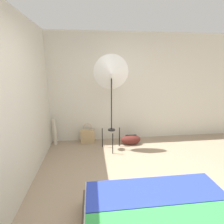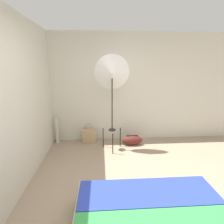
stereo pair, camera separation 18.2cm
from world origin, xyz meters
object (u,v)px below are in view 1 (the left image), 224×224
at_px(photo_umbrella, 111,74).
at_px(duffel_bag, 131,140).
at_px(tote_bag, 88,136).
at_px(paper_roll, 55,132).

bearing_deg(photo_umbrella, duffel_bag, 20.82).
bearing_deg(tote_bag, duffel_bag, -11.61).
height_order(photo_umbrella, tote_bag, photo_umbrella).
relative_size(photo_umbrella, tote_bag, 4.16).
relative_size(photo_umbrella, duffel_bag, 4.32).
xyz_separation_m(photo_umbrella, duffel_bag, (0.49, 0.19, -1.56)).
xyz_separation_m(tote_bag, paper_roll, (-0.78, 0.01, 0.15)).
bearing_deg(duffel_bag, paper_roll, 172.92).
bearing_deg(tote_bag, paper_roll, 179.07).
height_order(photo_umbrella, duffel_bag, photo_umbrella).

